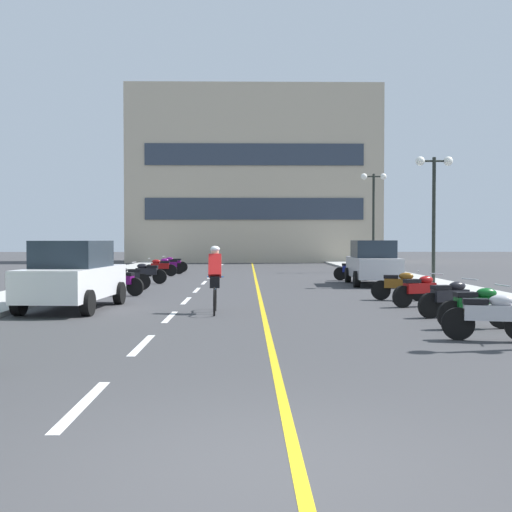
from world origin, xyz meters
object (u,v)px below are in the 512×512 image
(street_lamp_mid, at_px, (434,190))
(motorcycle_11, at_px, (168,265))
(motorcycle_12, at_px, (173,264))
(street_lamp_far, at_px, (374,200))
(motorcycle_10, at_px, (160,267))
(motorcycle_6, at_px, (120,281))
(motorcycle_9, at_px, (353,270))
(motorcycle_2, at_px, (478,306))
(motorcycle_4, at_px, (420,290))
(motorcycle_3, at_px, (450,298))
(motorcycle_1, at_px, (490,315))
(parked_car_mid, at_px, (373,262))
(cyclist_rider, at_px, (215,278))
(parked_car_near, at_px, (73,275))
(motorcycle_5, at_px, (400,285))
(motorcycle_7, at_px, (127,277))
(motorcycle_8, at_px, (146,272))

(street_lamp_mid, xyz_separation_m, motorcycle_11, (-11.53, 9.16, -3.30))
(motorcycle_12, bearing_deg, motorcycle_11, -89.53)
(street_lamp_far, height_order, motorcycle_10, street_lamp_far)
(motorcycle_6, relative_size, motorcycle_9, 0.96)
(motorcycle_2, xyz_separation_m, motorcycle_9, (0.04, 15.57, 0.00))
(motorcycle_4, distance_m, motorcycle_6, 9.68)
(motorcycle_4, bearing_deg, motorcycle_3, -88.15)
(motorcycle_1, xyz_separation_m, motorcycle_4, (0.33, 5.83, 0.00))
(street_lamp_mid, distance_m, motorcycle_12, 16.53)
(parked_car_mid, xyz_separation_m, cyclist_rider, (-5.96, -9.85, -0.03))
(parked_car_near, bearing_deg, street_lamp_far, 58.13)
(parked_car_near, relative_size, motorcycle_11, 2.54)
(motorcycle_5, xyz_separation_m, motorcycle_11, (-8.86, 14.66, 0.00))
(motorcycle_5, relative_size, motorcycle_10, 0.99)
(street_lamp_mid, xyz_separation_m, motorcycle_10, (-11.72, 7.28, -3.30))
(parked_car_near, bearing_deg, motorcycle_5, 14.38)
(cyclist_rider, bearing_deg, street_lamp_mid, 47.10)
(motorcycle_12, bearing_deg, motorcycle_4, -64.35)
(parked_car_near, xyz_separation_m, motorcycle_7, (0.20, 6.37, -0.44))
(motorcycle_6, xyz_separation_m, motorcycle_11, (-0.01, 12.86, 0.00))
(motorcycle_11, bearing_deg, motorcycle_12, 90.47)
(parked_car_near, distance_m, parked_car_mid, 13.26)
(street_lamp_mid, xyz_separation_m, motorcycle_5, (-2.67, -5.50, -3.30))
(street_lamp_far, height_order, motorcycle_8, street_lamp_far)
(motorcycle_2, distance_m, motorcycle_4, 4.29)
(motorcycle_1, relative_size, motorcycle_2, 0.99)
(motorcycle_6, relative_size, motorcycle_8, 0.96)
(motorcycle_8, bearing_deg, motorcycle_12, 90.11)
(street_lamp_far, distance_m, motorcycle_7, 17.46)
(street_lamp_mid, height_order, parked_car_mid, street_lamp_mid)
(motorcycle_12, xyz_separation_m, cyclist_rider, (3.43, -20.09, 0.41))
(cyclist_rider, bearing_deg, motorcycle_1, -40.44)
(motorcycle_3, distance_m, motorcycle_11, 20.92)
(motorcycle_7, relative_size, motorcycle_11, 0.99)
(motorcycle_1, bearing_deg, parked_car_mid, 87.07)
(motorcycle_8, bearing_deg, motorcycle_9, 12.79)
(motorcycle_1, bearing_deg, motorcycle_11, 111.12)
(motorcycle_7, xyz_separation_m, motorcycle_11, (0.18, 10.67, 0.00))
(motorcycle_3, xyz_separation_m, cyclist_rider, (-5.64, 0.96, 0.41))
(parked_car_near, xyz_separation_m, motorcycle_2, (9.35, -3.79, -0.44))
(parked_car_mid, distance_m, motorcycle_1, 14.33)
(motorcycle_5, height_order, motorcycle_7, same)
(street_lamp_mid, relative_size, motorcycle_6, 3.04)
(motorcycle_2, height_order, motorcycle_11, same)
(motorcycle_1, xyz_separation_m, motorcycle_7, (-8.82, 11.69, 0.00))
(motorcycle_2, relative_size, motorcycle_8, 1.00)
(motorcycle_5, distance_m, motorcycle_11, 17.13)
(motorcycle_9, bearing_deg, motorcycle_2, -90.16)
(street_lamp_far, bearing_deg, street_lamp_mid, -89.29)
(motorcycle_1, bearing_deg, motorcycle_4, 86.75)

